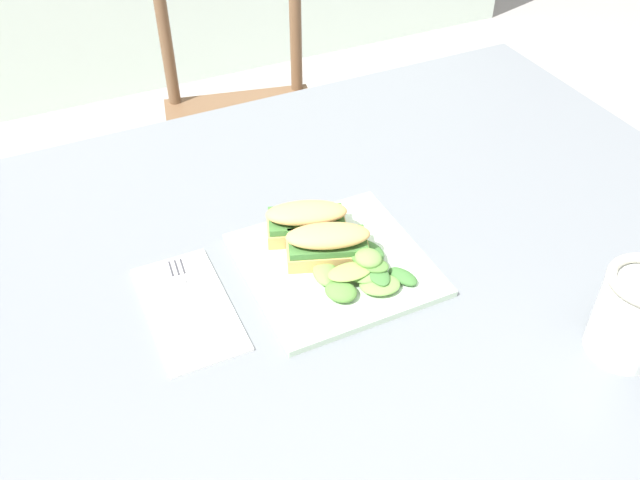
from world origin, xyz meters
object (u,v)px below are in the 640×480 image
sandwich_half_back (307,221)px  mason_jar_iced_tea (632,318)px  dining_table (324,331)px  chair_wooden_far (244,121)px  plate_lunch (332,265)px  sandwich_half_front (328,244)px  fork_on_napkin (186,297)px

sandwich_half_back → mason_jar_iced_tea: bearing=-52.7°
dining_table → sandwich_half_back: sandwich_half_back is taller
sandwich_half_back → mason_jar_iced_tea: 0.44m
chair_wooden_far → dining_table: bearing=-102.5°
plate_lunch → sandwich_half_front: (-0.00, 0.01, 0.03)m
dining_table → plate_lunch: (0.02, 0.01, 0.12)m
sandwich_half_front → sandwich_half_back: same height
dining_table → mason_jar_iced_tea: (0.28, -0.27, 0.17)m
chair_wooden_far → sandwich_half_back: 0.90m
mason_jar_iced_tea → chair_wooden_far: bearing=93.8°
sandwich_half_front → sandwich_half_back: bearing=95.8°
sandwich_half_back → mason_jar_iced_tea: size_ratio=1.04×
dining_table → sandwich_half_back: (0.01, 0.08, 0.15)m
mason_jar_iced_tea → plate_lunch: bearing=132.3°
dining_table → mason_jar_iced_tea: bearing=-44.4°
plate_lunch → mason_jar_iced_tea: 0.39m
sandwich_half_back → mason_jar_iced_tea: mason_jar_iced_tea is taller
dining_table → plate_lunch: plate_lunch is taller
plate_lunch → fork_on_napkin: (-0.20, 0.03, 0.00)m
dining_table → mason_jar_iced_tea: size_ratio=11.13×
fork_on_napkin → sandwich_half_front: bearing=-5.0°
plate_lunch → mason_jar_iced_tea: bearing=-47.7°
chair_wooden_far → plate_lunch: (-0.18, -0.89, 0.30)m
sandwich_half_back → fork_on_napkin: size_ratio=0.68×
dining_table → plate_lunch: 0.12m
dining_table → fork_on_napkin: bearing=168.1°
dining_table → chair_wooden_far: size_ratio=1.55×
dining_table → sandwich_half_back: 0.17m
fork_on_napkin → mason_jar_iced_tea: 0.56m
sandwich_half_back → mason_jar_iced_tea: (0.27, -0.35, 0.02)m
fork_on_napkin → chair_wooden_far: bearing=66.0°
plate_lunch → sandwich_half_front: 0.03m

